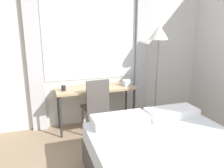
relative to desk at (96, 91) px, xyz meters
name	(u,v)px	position (x,y,z in m)	size (l,w,h in m)	color
wall_back_with_window	(105,50)	(0.26, 0.30, 0.67)	(4.85, 0.13, 2.70)	silver
desk	(96,91)	(0.00, 0.00, 0.00)	(1.37, 0.46, 0.75)	tan
desk_chair	(96,104)	(-0.06, -0.21, -0.16)	(0.44, 0.44, 0.96)	#59514C
standing_lamp	(159,38)	(1.14, -0.07, 0.89)	(0.36, 0.36, 1.81)	#4C4C51
telephone	(126,83)	(0.55, -0.03, 0.12)	(0.13, 0.19, 0.11)	silver
book	(99,86)	(0.07, 0.03, 0.08)	(0.33, 0.24, 0.02)	#33664C
mug	(64,88)	(-0.56, -0.02, 0.11)	(0.07, 0.07, 0.09)	#262628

